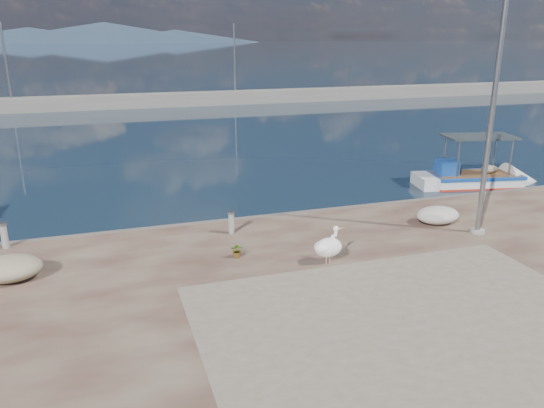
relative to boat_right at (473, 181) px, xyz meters
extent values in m
plane|color=#162635|center=(-10.64, -7.60, -0.20)|extent=(1400.00, 1400.00, 0.00)
cube|color=gray|center=(-9.64, -10.60, 0.30)|extent=(9.00, 7.00, 0.01)
cube|color=gray|center=(-10.64, 32.40, 0.40)|extent=(120.00, 2.20, 1.20)
cylinder|color=gray|center=(-22.64, 32.40, 3.80)|extent=(0.16, 0.16, 7.00)
cylinder|color=gray|center=(-2.64, 32.40, 3.80)|extent=(0.16, 0.16, 7.00)
cone|color=#28384C|center=(-80.64, 642.40, 7.80)|extent=(220.00, 220.00, 16.00)
cone|color=#28384C|center=(-0.64, 642.40, 10.80)|extent=(280.00, 280.00, 22.00)
cone|color=#28384C|center=(79.36, 642.40, 6.80)|extent=(200.00, 200.00, 14.00)
cube|color=white|center=(0.05, -0.01, -0.13)|extent=(5.62, 2.78, 0.88)
cube|color=#164394|center=(0.05, -0.01, 0.26)|extent=(4.15, 2.54, 0.13)
cube|color=#B12815|center=(0.05, -0.01, -0.18)|extent=(4.15, 2.52, 0.11)
cube|color=#164394|center=(-1.26, 0.25, 0.63)|extent=(0.98, 0.98, 0.65)
cube|color=#252C30|center=(0.05, -0.01, 1.98)|extent=(3.23, 2.22, 0.07)
cylinder|color=tan|center=(-10.11, -6.89, 0.42)|extent=(0.03, 0.03, 0.25)
cylinder|color=tan|center=(-10.00, -6.84, 0.42)|extent=(0.03, 0.03, 0.25)
ellipsoid|color=white|center=(-10.06, -6.87, 0.75)|extent=(0.88, 0.72, 0.54)
cylinder|color=white|center=(-9.84, -6.78, 1.02)|extent=(0.20, 0.16, 0.46)
sphere|color=white|center=(-9.81, -6.76, 1.21)|extent=(0.15, 0.15, 0.15)
cone|color=#DF8F56|center=(-9.64, -6.69, 1.18)|extent=(0.37, 0.22, 0.11)
cylinder|color=gray|center=(-4.70, -6.17, 3.80)|extent=(0.16, 0.16, 7.00)
cylinder|color=gray|center=(-4.70, -6.17, 0.35)|extent=(0.44, 0.44, 0.10)
cylinder|color=gray|center=(-11.98, -3.87, 0.64)|extent=(0.18, 0.18, 0.69)
cylinder|color=gray|center=(-11.98, -3.87, 0.98)|extent=(0.24, 0.24, 0.06)
cylinder|color=gray|center=(-18.45, -3.00, 0.67)|extent=(0.19, 0.19, 0.74)
cylinder|color=gray|center=(-18.45, -3.00, 1.04)|extent=(0.25, 0.25, 0.06)
imported|color=#33722D|center=(-12.27, -5.74, 0.51)|extent=(0.46, 0.43, 0.41)
ellipsoid|color=silver|center=(-5.37, -5.03, 0.57)|extent=(1.45, 1.08, 0.54)
ellipsoid|color=#C1B78F|center=(-18.02, -5.34, 0.60)|extent=(1.57, 1.22, 0.61)
camera|label=1|loc=(-15.55, -18.85, 6.11)|focal=35.00mm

